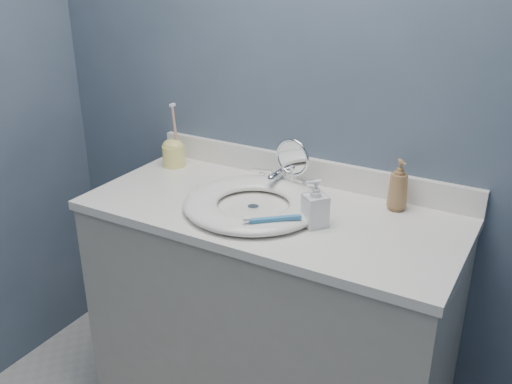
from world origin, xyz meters
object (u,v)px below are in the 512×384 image
Objects in this scene: soap_bottle_amber at (398,185)px; toothbrush_holder at (174,152)px; soap_bottle_clear at (315,203)px; makeup_mirror at (292,164)px.

toothbrush_holder is at bearing 141.16° from soap_bottle_amber.
toothbrush_holder is at bearing -157.46° from soap_bottle_clear.
toothbrush_holder reaches higher than soap_bottle_clear.
soap_bottle_amber is 0.68× the size of toothbrush_holder.
soap_bottle_amber is at bearing 2.44° from toothbrush_holder.
soap_bottle_clear is 0.71m from toothbrush_holder.
makeup_mirror is 0.79× the size of toothbrush_holder.
toothbrush_holder reaches higher than soap_bottle_amber.
soap_bottle_clear is (-0.18, -0.24, -0.01)m from soap_bottle_amber.
soap_bottle_amber is (0.35, 0.05, -0.02)m from makeup_mirror.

